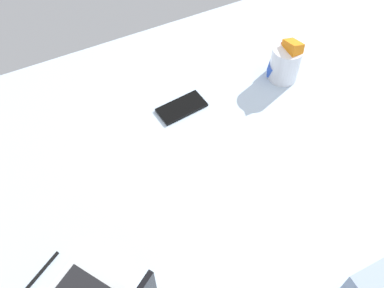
{
  "coord_description": "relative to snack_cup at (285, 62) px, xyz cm",
  "views": [
    {
      "loc": [
        50.2,
        41.53,
        110.82
      ],
      "look_at": [
        21.47,
        -16.02,
        24.0
      ],
      "focal_mm": 39.84,
      "sensor_mm": 36.0,
      "label": 1
    }
  ],
  "objects": [
    {
      "name": "bed_mattress",
      "position": [
        16.78,
        30.88,
        -14.85
      ],
      "size": [
        180.0,
        140.0,
        18.0
      ],
      "primitive_type": "cube",
      "color": "silver",
      "rests_on": "ground"
    },
    {
      "name": "charger_cable",
      "position": [
        84.66,
        29.3,
        -5.55
      ],
      "size": [
        14.84,
        9.34,
        0.6
      ],
      "primitive_type": "cube",
      "rotation": [
        0.0,
        0.0,
        0.55
      ],
      "color": "black",
      "rests_on": "bed_mattress"
    },
    {
      "name": "snack_cup",
      "position": [
        0.0,
        0.0,
        0.0
      ],
      "size": [
        10.19,
        9.7,
        14.29
      ],
      "color": "silver",
      "rests_on": "bed_mattress"
    },
    {
      "name": "cell_phone",
      "position": [
        33.19,
        -1.98,
        -5.45
      ],
      "size": [
        14.67,
        8.31,
        0.8
      ],
      "primitive_type": "cube",
      "rotation": [
        0.0,
        0.0,
        1.68
      ],
      "color": "black",
      "rests_on": "bed_mattress"
    }
  ]
}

